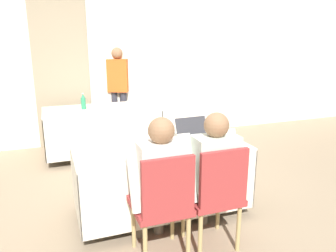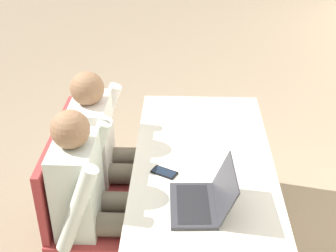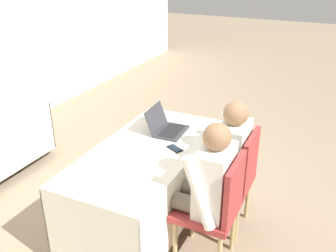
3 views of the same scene
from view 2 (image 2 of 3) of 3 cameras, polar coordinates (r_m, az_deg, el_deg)
The scene contains 8 objects.
conference_table_near at distance 2.80m, azimuth 4.23°, elevation -7.54°, with size 1.67×0.81×0.73m.
laptop at distance 2.38m, azimuth 4.22°, elevation -8.98°, with size 0.36×0.33×0.23m.
cell_phone at distance 2.62m, azimuth -0.46°, elevation -5.67°, with size 0.13×0.16×0.01m.
paper_beside_laptop at distance 2.73m, azimuth 9.01°, elevation -4.46°, with size 0.25×0.32×0.00m.
chair_near_left at distance 3.06m, azimuth -9.36°, elevation -5.00°, with size 0.44×0.44×0.92m.
chair_near_right at distance 2.71m, azimuth -11.08°, elevation -10.66°, with size 0.44×0.44×0.92m.
person_checkered_shirt at distance 2.95m, azimuth -7.64°, elevation -2.57°, with size 0.50×0.52×1.18m.
person_white_shirt at distance 2.59m, azimuth -9.17°, elevation -8.16°, with size 0.50×0.52×1.18m.
Camera 2 is at (2.19, -0.12, 2.30)m, focal length 50.00 mm.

